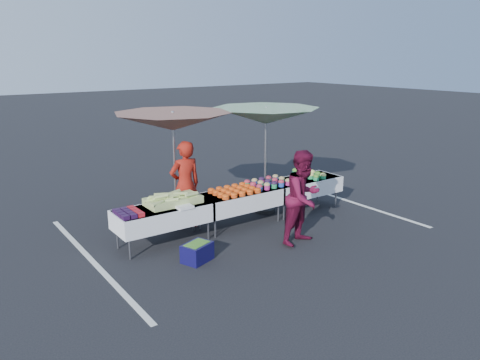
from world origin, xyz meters
TOP-DOWN VIEW (x-y plane):
  - ground at (0.00, 0.00)m, footprint 80.00×80.00m
  - stripe_left at (-3.20, 0.00)m, footprint 0.10×5.00m
  - stripe_right at (3.20, 0.00)m, footprint 0.10×5.00m
  - table_left at (-1.80, 0.00)m, footprint 1.86×0.81m
  - table_center at (0.00, 0.00)m, footprint 1.86×0.81m
  - table_right at (1.80, 0.00)m, footprint 1.86×0.81m
  - berry_punnets at (-2.51, -0.06)m, footprint 0.40×0.54m
  - corn_pile at (-1.56, 0.04)m, footprint 1.16×0.57m
  - plastic_bags at (-1.50, -0.30)m, footprint 0.30×0.25m
  - carrot_bowls at (-0.15, -0.01)m, footprint 0.95×0.69m
  - potato_cups at (0.75, 0.00)m, footprint 0.94×0.58m
  - bean_baskets at (2.06, 0.08)m, footprint 0.36×0.86m
  - vendor at (-1.01, 0.55)m, footprint 0.70×0.48m
  - customer at (0.43, -1.49)m, footprint 1.00×0.85m
  - umbrella_left at (-1.14, 0.73)m, footprint 2.59×2.59m
  - umbrella_right at (0.99, 0.40)m, footprint 2.84×2.84m
  - storage_bin at (-1.68, -1.05)m, footprint 0.61×0.53m

SIDE VIEW (x-z plane):
  - ground at x=0.00m, z-range 0.00..0.00m
  - stripe_left at x=-3.20m, z-range 0.00..0.00m
  - stripe_right at x=3.20m, z-range 0.00..0.00m
  - storage_bin at x=-1.68m, z-range 0.01..0.34m
  - table_left at x=-1.80m, z-range 0.21..0.96m
  - table_center at x=0.00m, z-range 0.21..0.96m
  - table_right at x=1.80m, z-range 0.21..0.96m
  - plastic_bags at x=-1.50m, z-range 0.75..0.80m
  - berry_punnets at x=-2.51m, z-range 0.75..0.83m
  - carrot_bowls at x=-0.15m, z-range 0.75..0.85m
  - bean_baskets at x=2.06m, z-range 0.75..0.90m
  - potato_cups at x=0.75m, z-range 0.75..0.91m
  - corn_pile at x=-1.56m, z-range 0.71..0.97m
  - customer at x=0.43m, z-range 0.00..1.83m
  - vendor at x=-1.01m, z-range 0.00..1.86m
  - umbrella_right at x=0.99m, z-range 0.99..3.44m
  - umbrella_left at x=-1.14m, z-range 1.00..3.45m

